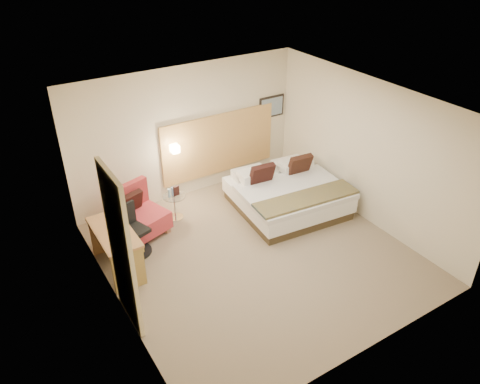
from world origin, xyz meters
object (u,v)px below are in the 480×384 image
lounge_chair (137,216)px  bed (287,194)px  desk (116,239)px  desk_chair (133,234)px  side_table (175,206)px

lounge_chair → bed: bearing=-14.9°
lounge_chair → desk: 1.03m
bed → desk_chair: bed is taller
lounge_chair → desk_chair: 0.56m
bed → side_table: bearing=157.2°
bed → desk_chair: bearing=175.2°
desk_chair → side_table: bearing=29.4°
side_table → desk_chair: desk_chair is taller
bed → lounge_chair: size_ratio=2.00×
bed → desk_chair: 3.10m
desk → desk_chair: 0.52m
lounge_chair → desk_chair: size_ratio=1.18×
bed → desk: bearing=-179.5°
bed → desk_chair: size_ratio=2.37×
side_table → desk_chair: size_ratio=0.55×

